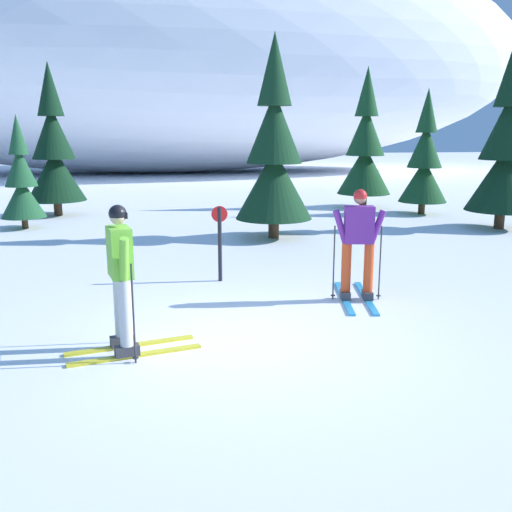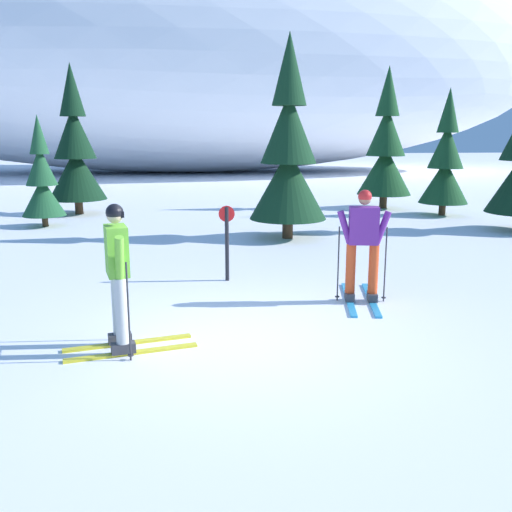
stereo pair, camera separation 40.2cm
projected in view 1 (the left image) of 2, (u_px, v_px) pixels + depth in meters
ground_plane at (249, 337)px, 7.30m from camera, size 120.00×120.00×0.00m
skier_lime_jacket at (122, 276)px, 6.59m from camera, size 1.63×0.82×1.78m
skier_purple_jacket at (358, 243)px, 8.70m from camera, size 0.82×1.84×1.74m
pine_tree_far_left at (21, 182)px, 15.17m from camera, size 1.17×1.17×3.04m
pine_tree_left at (54, 153)px, 17.41m from camera, size 1.80×1.80×4.65m
pine_tree_center_left at (274, 155)px, 13.65m from camera, size 1.88×1.88×4.86m
pine_tree_center_right at (365, 150)px, 19.30m from camera, size 1.82×1.82×4.71m
pine_tree_right at (424, 162)px, 17.80m from camera, size 1.50×1.50×3.90m
pine_tree_far_right at (506, 152)px, 14.98m from camera, size 1.90×1.90×4.91m
snow_ridge_background at (156, 52)px, 34.77m from camera, size 48.18×17.90×14.62m
trail_marker_post at (220, 239)px, 9.88m from camera, size 0.28×0.07×1.33m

